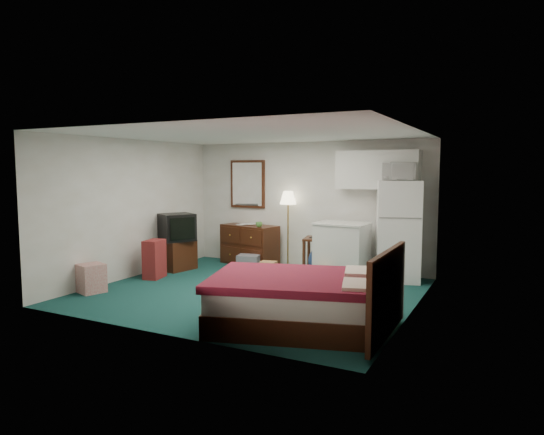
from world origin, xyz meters
The scene contains 25 objects.
floor centered at (0.00, 0.00, 0.00)m, with size 5.00×4.50×0.01m, color #123C3D.
ceiling centered at (0.00, 0.00, 2.50)m, with size 5.00×4.50×0.01m, color beige.
walls centered at (0.00, 0.00, 1.25)m, with size 5.01×4.51×2.50m.
mirror centered at (-1.35, 2.22, 1.65)m, with size 0.80×0.06×1.00m, color white, non-canonical shape.
upper_cabinets centered at (1.45, 2.08, 1.95)m, with size 1.50×0.35×0.70m, color silver, non-canonical shape.
headboard centered at (2.46, -1.25, 0.55)m, with size 0.06×1.56×1.00m, color #32170F, non-canonical shape.
dresser centered at (-1.17, 1.98, 0.41)m, with size 1.19×0.54×0.81m, color #32170F, non-canonical shape.
floor_lamp centered at (-0.33, 2.05, 0.76)m, with size 0.33×0.33×1.53m, color gold, non-canonical shape.
desk centered at (0.50, 1.66, 0.35)m, with size 0.55×0.55×0.70m, color #32170F, non-canonical shape.
exercise_ball centered at (0.55, 1.69, 0.27)m, with size 0.54×0.54×0.54m, color #2B4786.
kitchen_counter centered at (0.93, 1.67, 0.48)m, with size 0.89×0.67×0.97m, color silver, non-canonical shape.
fridge centered at (1.89, 1.88, 0.88)m, with size 0.73×0.73×1.77m, color white, non-canonical shape.
bed centered at (1.28, -1.25, 0.31)m, with size 1.95×1.52×0.62m, color #5C102B, non-canonical shape.
tv_stand centered at (-2.21, 0.85, 0.29)m, with size 0.58×0.63×0.58m, color #32170F, non-canonical shape.
suitcase centered at (-2.06, 0.06, 0.35)m, with size 0.27×0.43×0.69m, color #5D0E15, non-canonical shape.
retail_box centered at (-2.28, -1.20, 0.23)m, with size 0.37×0.37×0.46m, color beige, non-canonical shape.
file_bin centered at (-0.89, 1.45, 0.15)m, with size 0.42×0.32×0.29m, color slate, non-canonical shape.
cardboard_box_a centered at (-0.36, 1.25, 0.12)m, with size 0.29×0.25×0.25m, color #A37946, non-canonical shape.
cardboard_box_b centered at (0.71, 1.19, 0.13)m, with size 0.22×0.26×0.26m, color #A37946, non-canonical shape.
laptop centered at (0.50, 1.64, 0.80)m, with size 0.31×0.25×0.21m, color black, non-canonical shape.
crt_tv centered at (-2.14, 0.82, 0.84)m, with size 0.57×0.61×0.53m, color black, non-canonical shape.
microwave centered at (1.89, 1.86, 1.96)m, with size 0.56×0.31×0.38m, color white.
book_a centered at (-1.39, 1.97, 0.94)m, with size 0.18×0.02×0.25m, color #A37946.
book_b centered at (-1.28, 2.07, 0.94)m, with size 0.18×0.02×0.25m, color #A37946.
mug centered at (-0.83, 1.75, 0.88)m, with size 0.13×0.10×0.13m, color #488137.
Camera 1 is at (3.73, -6.66, 1.96)m, focal length 32.00 mm.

